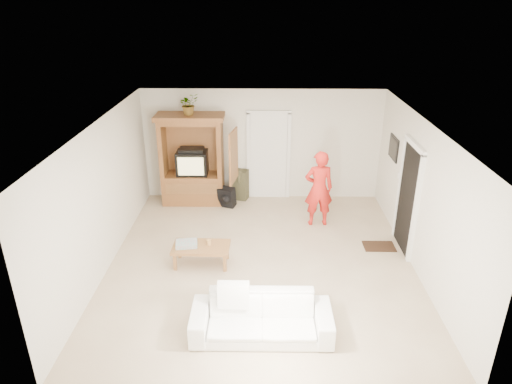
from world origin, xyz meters
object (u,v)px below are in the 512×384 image
at_px(coffee_table, 201,248).
at_px(armoire, 194,165).
at_px(man, 319,189).
at_px(sofa, 261,318).

bearing_deg(coffee_table, armoire, 101.71).
bearing_deg(man, coffee_table, 31.30).
relative_size(armoire, man, 1.28).
bearing_deg(armoire, coffee_table, -79.70).
relative_size(armoire, coffee_table, 2.03).
xyz_separation_m(armoire, sofa, (1.59, -4.58, -0.62)).
relative_size(armoire, sofa, 1.05).
xyz_separation_m(man, coffee_table, (-2.27, -1.63, -0.49)).
distance_m(armoire, coffee_table, 2.84).
bearing_deg(armoire, sofa, -70.84).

